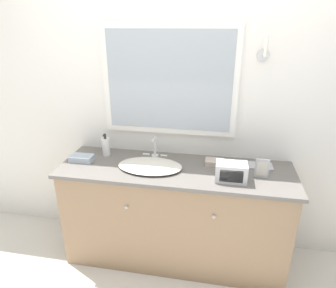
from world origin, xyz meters
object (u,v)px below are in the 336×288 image
soap_bottle (106,146)px  sink_basin (150,165)px  appliance_box (231,172)px  picture_frame (262,168)px

soap_bottle → sink_basin: bearing=-20.9°
appliance_box → sink_basin: bearing=171.1°
sink_basin → soap_bottle: 0.45m
picture_frame → sink_basin: bearing=179.2°
appliance_box → picture_frame: 0.23m
appliance_box → picture_frame: (0.22, 0.08, 0.01)m
sink_basin → soap_bottle: bearing=159.1°
sink_basin → soap_bottle: soap_bottle is taller
sink_basin → appliance_box: sink_basin is taller
sink_basin → picture_frame: sink_basin is taller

